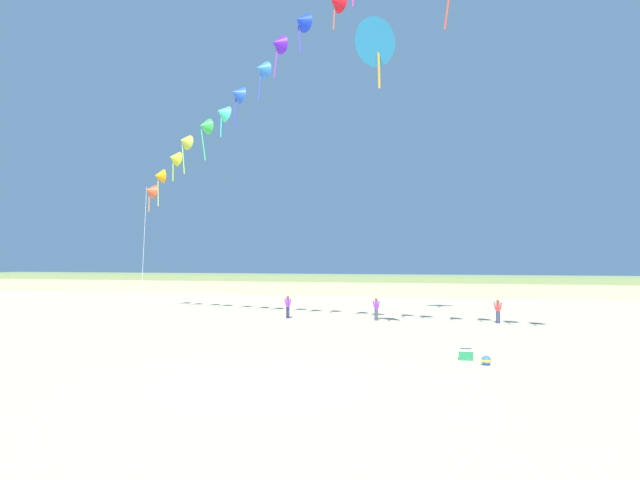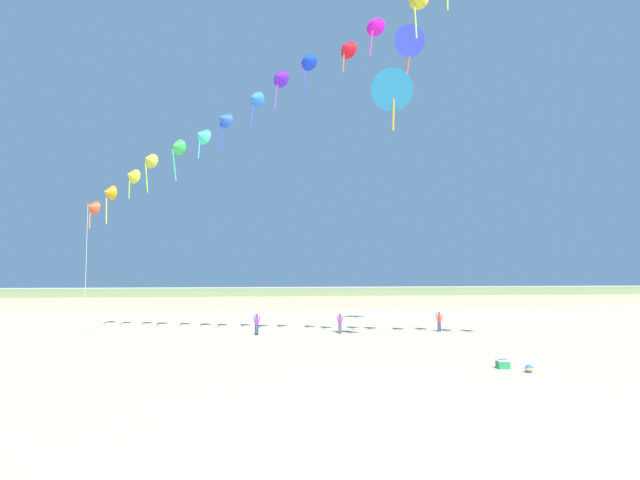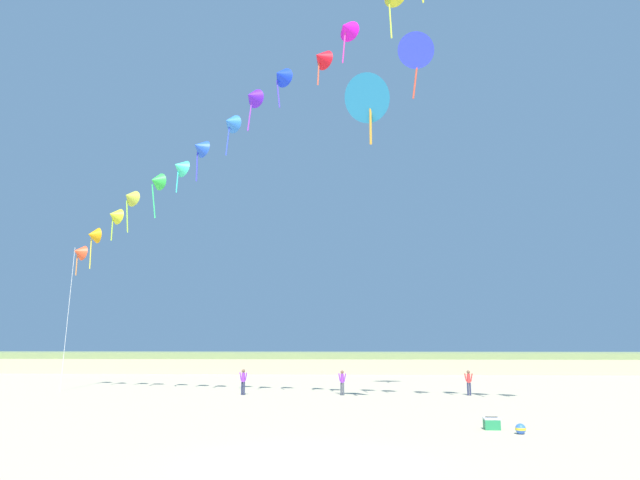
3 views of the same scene
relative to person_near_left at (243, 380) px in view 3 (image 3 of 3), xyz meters
name	(u,v)px [view 3 (image 3 of 3)]	position (x,y,z in m)	size (l,w,h in m)	color
ground_plane	(302,463)	(5.45, -19.86, -0.90)	(240.00, 240.00, 0.00)	#C1B28E
dune_ridge	(342,362)	(5.45, 29.67, 0.16)	(120.00, 13.00, 2.12)	tan
person_near_left	(243,380)	(0.00, 0.00, 0.00)	(0.54, 0.21, 1.55)	#282D4C
person_near_right	(342,381)	(6.10, 0.12, -0.03)	(0.51, 0.25, 1.49)	#474C56
person_mid_center	(469,381)	(13.83, 0.51, -0.03)	(0.53, 0.20, 1.50)	#282D4C
kite_banner_string	(270,91)	(2.37, -6.57, 15.94)	(31.74, 21.35, 24.16)	#F04C27
large_kite_low_lead	(415,52)	(10.93, -1.78, 20.59)	(2.42, 1.52, 4.41)	blue
large_kite_mid_trail	(370,98)	(7.77, -9.38, 14.11)	(2.95, 2.69, 3.63)	#2795D6
beach_cooler	(492,424)	(11.88, -13.57, -0.68)	(0.58, 0.41, 0.46)	#23844C
beach_ball	(521,429)	(12.64, -14.58, -0.72)	(0.36, 0.36, 0.36)	blue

